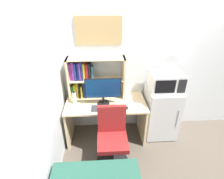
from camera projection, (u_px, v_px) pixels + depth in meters
name	position (u px, v px, depth m)	size (l,w,h in m)	color
wall_back	(182.00, 60.00, 2.97)	(6.40, 0.04, 2.60)	silver
wall_left	(21.00, 129.00, 1.43)	(0.04, 4.40, 2.60)	silver
desk	(106.00, 113.00, 2.97)	(1.30, 0.65, 0.72)	beige
hutch_bookshelf	(87.00, 76.00, 2.86)	(0.92, 0.25, 0.69)	beige
monitor	(103.00, 90.00, 2.71)	(0.56, 0.19, 0.44)	black
keyboard	(104.00, 108.00, 2.70)	(0.40, 0.16, 0.02)	#333338
computer_mouse	(126.00, 108.00, 2.70)	(0.07, 0.10, 0.03)	black
water_bottle	(74.00, 98.00, 2.80)	(0.06, 0.06, 0.21)	silver
mini_fridge	(161.00, 112.00, 3.07)	(0.55, 0.52, 0.92)	silver
microwave	(166.00, 81.00, 2.79)	(0.51, 0.40, 0.28)	silver
desk_fan	(171.00, 63.00, 2.64)	(0.20, 0.11, 0.29)	silver
desk_chair	(112.00, 141.00, 2.55)	(0.49, 0.49, 0.92)	black
wall_corkboard	(99.00, 31.00, 2.63)	(0.71, 0.02, 0.42)	tan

